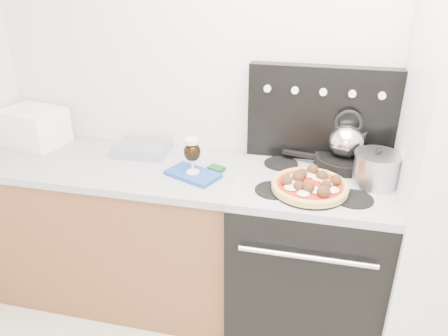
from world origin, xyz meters
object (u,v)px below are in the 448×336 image
(beer_glass, at_px, (192,156))
(pizza, at_px, (310,185))
(oven_mitt, at_px, (193,174))
(skillet, at_px, (344,161))
(toaster_oven, at_px, (35,126))
(base_cabinet, at_px, (119,232))
(stove_body, at_px, (306,259))
(stock_pot, at_px, (376,170))
(tea_kettle, at_px, (347,137))
(pizza_pan, at_px, (309,190))

(beer_glass, height_order, pizza, beer_glass)
(oven_mitt, height_order, beer_glass, beer_glass)
(skillet, bearing_deg, beer_glass, -160.72)
(pizza, bearing_deg, oven_mitt, 173.72)
(toaster_oven, height_order, pizza, toaster_oven)
(base_cabinet, relative_size, stove_body, 1.65)
(skillet, height_order, stock_pot, stock_pot)
(pizza, bearing_deg, skillet, 64.09)
(stove_body, bearing_deg, stock_pot, 4.20)
(skillet, height_order, tea_kettle, tea_kettle)
(stock_pot, bearing_deg, toaster_oven, 175.97)
(oven_mitt, bearing_deg, base_cabinet, 170.90)
(oven_mitt, bearing_deg, stock_pot, 4.90)
(stove_body, xyz_separation_m, beer_glass, (-0.60, -0.06, 0.58))
(stove_body, xyz_separation_m, skillet, (0.14, 0.21, 0.51))
(skillet, relative_size, tea_kettle, 1.44)
(pizza, relative_size, stock_pot, 1.70)
(stove_body, distance_m, tea_kettle, 0.68)
(stove_body, height_order, pizza_pan, pizza_pan)
(stock_pot, bearing_deg, oven_mitt, -175.10)
(base_cabinet, height_order, stock_pot, stock_pot)
(skillet, bearing_deg, tea_kettle, 0.00)
(skillet, distance_m, stock_pot, 0.24)
(pizza_pan, height_order, pizza, pizza)
(beer_glass, relative_size, skillet, 0.62)
(skillet, xyz_separation_m, tea_kettle, (0.00, 0.00, 0.13))
(stove_body, relative_size, tea_kettle, 4.21)
(skillet, bearing_deg, stove_body, -124.21)
(toaster_oven, xyz_separation_m, skillet, (1.78, 0.05, -0.06))
(pizza_pan, xyz_separation_m, pizza, (0.00, 0.00, 0.03))
(stock_pot, bearing_deg, skillet, 127.09)
(oven_mitt, bearing_deg, pizza_pan, -6.28)
(beer_glass, xyz_separation_m, stock_pot, (0.88, 0.08, -0.02))
(pizza, bearing_deg, toaster_oven, 170.35)
(pizza_pan, bearing_deg, skillet, 64.09)
(oven_mitt, distance_m, pizza, 0.59)
(oven_mitt, height_order, pizza, pizza)
(toaster_oven, bearing_deg, stove_body, 8.18)
(toaster_oven, xyz_separation_m, beer_glass, (1.03, -0.21, 0.01))
(pizza, bearing_deg, tea_kettle, 64.09)
(base_cabinet, relative_size, pizza, 4.10)
(toaster_oven, height_order, tea_kettle, tea_kettle)
(pizza_pan, bearing_deg, pizza, 0.00)
(toaster_oven, bearing_deg, pizza_pan, 3.96)
(base_cabinet, xyz_separation_m, pizza_pan, (1.09, -0.14, 0.50))
(oven_mitt, relative_size, pizza_pan, 0.76)
(tea_kettle, bearing_deg, pizza, -131.92)
(pizza, bearing_deg, base_cabinet, 172.41)
(pizza_pan, distance_m, skillet, 0.36)
(base_cabinet, xyz_separation_m, skillet, (1.24, 0.18, 0.52))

